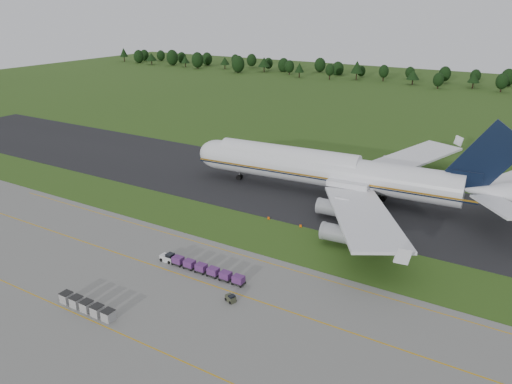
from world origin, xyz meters
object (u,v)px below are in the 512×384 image
Objects in this scene: aircraft at (334,171)px; utility_cart at (231,299)px; edge_markers at (318,230)px; uld_row at (87,306)px; baggage_train at (200,267)px.

utility_cart is at bearing -85.02° from aircraft.
utility_cart is 31.91m from edge_markers.
utility_cart is 0.18× the size of uld_row.
uld_row reaches higher than edge_markers.
aircraft reaches higher than uld_row.
aircraft reaches higher than baggage_train.
baggage_train reaches higher than edge_markers.
aircraft is 48.81m from baggage_train.
uld_row is at bearing -141.95° from utility_cart.
utility_cart is 22.88m from uld_row.
uld_row is 0.46× the size of edge_markers.
aircraft reaches higher than utility_cart.
uld_row is at bearing -101.24° from aircraft.
edge_markers is (5.62, -21.33, -6.37)m from aircraft.
uld_row is at bearing -112.44° from edge_markers.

